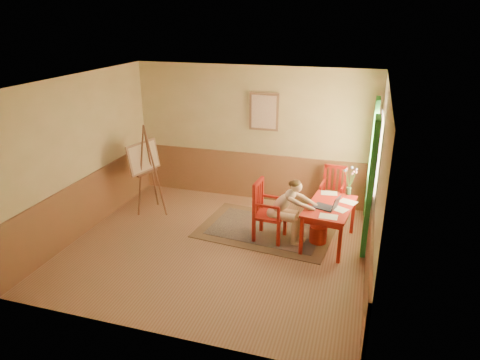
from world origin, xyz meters
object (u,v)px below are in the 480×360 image
(table, at_px, (330,210))
(chair_left, at_px, (267,211))
(figure, at_px, (287,208))
(easel, at_px, (145,161))
(chair_back, at_px, (333,192))
(laptop, at_px, (328,206))

(table, distance_m, chair_left, 1.07)
(figure, xyz_separation_m, easel, (-2.91, 0.48, 0.40))
(chair_back, height_order, figure, figure)
(laptop, bearing_deg, chair_left, 180.00)
(chair_back, bearing_deg, figure, -117.02)
(chair_left, distance_m, figure, 0.36)
(laptop, bearing_deg, figure, -179.31)
(chair_back, relative_size, easel, 0.56)
(figure, bearing_deg, easel, 170.70)
(table, bearing_deg, figure, -168.39)
(chair_left, distance_m, laptop, 1.06)
(table, xyz_separation_m, laptop, (-0.02, -0.14, 0.14))
(table, bearing_deg, easel, 174.78)
(table, xyz_separation_m, figure, (-0.71, -0.15, 0.02))
(laptop, bearing_deg, chair_back, 91.27)
(easel, bearing_deg, table, -5.22)
(chair_left, height_order, laptop, chair_left)
(table, relative_size, easel, 0.72)
(figure, bearing_deg, chair_back, 62.98)
(chair_left, bearing_deg, easel, 169.67)
(chair_back, bearing_deg, easel, -167.15)
(chair_back, relative_size, figure, 0.85)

